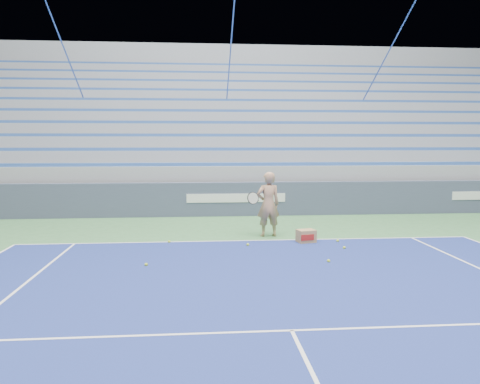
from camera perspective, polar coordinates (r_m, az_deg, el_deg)
The scene contains 12 objects.
sponsor_barrier at distance 15.27m, azimuth -0.50°, elevation -0.85°, with size 30.00×0.32×1.10m.
bleachers at distance 20.87m, azimuth -1.70°, elevation 5.98°, with size 31.00×9.15×7.30m.
tennis_player at distance 11.89m, azimuth 3.44°, elevation -1.49°, with size 0.93×0.85×1.65m.
ball_box at distance 11.34m, azimuth 8.06°, elevation -5.36°, with size 0.48×0.41×0.31m.
tennis_ball_0 at distance 12.07m, azimuth 8.56°, elevation -5.26°, with size 0.07×0.07×0.07m, color #BBD72C.
tennis_ball_1 at distance 11.33m, azimuth -8.63°, elevation -6.00°, with size 0.07×0.07×0.07m, color #BBD72C.
tennis_ball_2 at distance 9.60m, azimuth 10.75°, elevation -8.25°, with size 0.07×0.07×0.07m, color #BBD72C.
tennis_ball_3 at distance 9.33m, azimuth -11.36°, elevation -8.67°, with size 0.07×0.07×0.07m, color #BBD72C.
tennis_ball_4 at distance 10.88m, azimuth 0.96°, elevation -6.44°, with size 0.07×0.07×0.07m, color #BBD72C.
tennis_ball_5 at distance 10.83m, azimuth 12.59°, elevation -6.64°, with size 0.07×0.07×0.07m, color #BBD72C.
tennis_ball_6 at distance 11.55m, azimuth 11.82°, elevation -5.83°, with size 0.07×0.07×0.07m, color #BBD72C.
tennis_ball_7 at distance 12.14m, azimuth 8.82°, elevation -5.19°, with size 0.07×0.07×0.07m, color #BBD72C.
Camera 1 is at (-1.13, 0.76, 2.39)m, focal length 35.00 mm.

